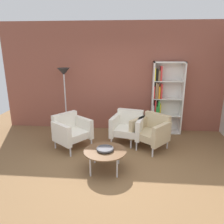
{
  "coord_description": "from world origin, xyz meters",
  "views": [
    {
      "loc": [
        0.32,
        -3.5,
        2.23
      ],
      "look_at": [
        -0.05,
        0.84,
        0.95
      ],
      "focal_mm": 35.05,
      "sensor_mm": 36.0,
      "label": 1
    }
  ],
  "objects": [
    {
      "name": "armchair_spare_guest",
      "position": [
        0.82,
        1.22,
        0.41
      ],
      "size": [
        0.95,
        0.94,
        0.78
      ],
      "rotation": [
        0.0,
        0.0,
        -0.7
      ],
      "color": "#C6B289",
      "rests_on": "ground_plane"
    },
    {
      "name": "decorative_bowl",
      "position": [
        -0.12,
        0.17,
        0.43
      ],
      "size": [
        0.32,
        0.32,
        0.05
      ],
      "color": "#4C4C51",
      "rests_on": "coffee_table_low"
    },
    {
      "name": "armchair_near_window",
      "position": [
        0.28,
        1.46,
        0.41
      ],
      "size": [
        0.85,
        0.81,
        0.78
      ],
      "rotation": [
        0.0,
        0.0,
        -0.25
      ],
      "color": "white",
      "rests_on": "ground_plane"
    },
    {
      "name": "ground_plane",
      "position": [
        0.0,
        0.0,
        0.0
      ],
      "size": [
        8.32,
        8.32,
        0.0
      ],
      "primitive_type": "plane",
      "color": "brown"
    },
    {
      "name": "armchair_corner_red",
      "position": [
        -1.01,
        1.09,
        0.41
      ],
      "size": [
        0.94,
        0.95,
        0.78
      ],
      "rotation": [
        0.0,
        0.0,
        0.91
      ],
      "color": "white",
      "rests_on": "ground_plane"
    },
    {
      "name": "bookshelf_tall",
      "position": [
        1.2,
        2.25,
        0.93
      ],
      "size": [
        0.8,
        0.3,
        1.9
      ],
      "color": "silver",
      "rests_on": "ground_plane"
    },
    {
      "name": "coffee_table_low",
      "position": [
        -0.12,
        0.17,
        0.37
      ],
      "size": [
        0.8,
        0.8,
        0.4
      ],
      "color": "brown",
      "rests_on": "ground_plane"
    },
    {
      "name": "brick_back_panel",
      "position": [
        0.0,
        2.46,
        1.45
      ],
      "size": [
        6.4,
        0.12,
        2.9
      ],
      "primitive_type": "cube",
      "color": "brown",
      "rests_on": "ground_plane"
    },
    {
      "name": "floor_lamp_torchiere",
      "position": [
        -1.39,
        2.03,
        1.45
      ],
      "size": [
        0.32,
        0.32,
        1.74
      ],
      "color": "silver",
      "rests_on": "ground_plane"
    }
  ]
}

